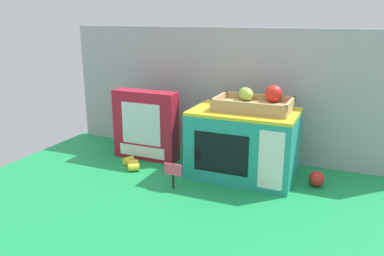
{
  "coord_description": "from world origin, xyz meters",
  "views": [
    {
      "loc": [
        0.53,
        -1.45,
        0.63
      ],
      "look_at": [
        -0.1,
        0.01,
        0.17
      ],
      "focal_mm": 36.62,
      "sensor_mm": 36.0,
      "label": 1
    }
  ],
  "objects_px": {
    "toy_microwave": "(244,143)",
    "loose_toy_apple": "(317,179)",
    "price_sign": "(173,172)",
    "loose_toy_banana": "(132,164)",
    "food_groups_crate": "(255,103)",
    "cookie_set_box": "(146,125)"
  },
  "relations": [
    {
      "from": "loose_toy_banana",
      "to": "loose_toy_apple",
      "type": "bearing_deg",
      "value": 8.7
    },
    {
      "from": "toy_microwave",
      "to": "food_groups_crate",
      "type": "height_order",
      "value": "food_groups_crate"
    },
    {
      "from": "toy_microwave",
      "to": "loose_toy_apple",
      "type": "xyz_separation_m",
      "value": [
        0.29,
        0.01,
        -0.11
      ]
    },
    {
      "from": "food_groups_crate",
      "to": "cookie_set_box",
      "type": "distance_m",
      "value": 0.51
    },
    {
      "from": "price_sign",
      "to": "loose_toy_apple",
      "type": "xyz_separation_m",
      "value": [
        0.49,
        0.24,
        -0.04
      ]
    },
    {
      "from": "toy_microwave",
      "to": "loose_toy_apple",
      "type": "relative_size",
      "value": 6.91
    },
    {
      "from": "toy_microwave",
      "to": "cookie_set_box",
      "type": "xyz_separation_m",
      "value": [
        -0.46,
        0.02,
        0.02
      ]
    },
    {
      "from": "cookie_set_box",
      "to": "loose_toy_apple",
      "type": "xyz_separation_m",
      "value": [
        0.75,
        -0.01,
        -0.12
      ]
    },
    {
      "from": "food_groups_crate",
      "to": "loose_toy_apple",
      "type": "bearing_deg",
      "value": -4.81
    },
    {
      "from": "price_sign",
      "to": "loose_toy_banana",
      "type": "xyz_separation_m",
      "value": [
        -0.26,
        0.12,
        -0.05
      ]
    },
    {
      "from": "toy_microwave",
      "to": "food_groups_crate",
      "type": "bearing_deg",
      "value": 39.34
    },
    {
      "from": "cookie_set_box",
      "to": "loose_toy_banana",
      "type": "bearing_deg",
      "value": -90.31
    },
    {
      "from": "price_sign",
      "to": "loose_toy_apple",
      "type": "bearing_deg",
      "value": 25.61
    },
    {
      "from": "food_groups_crate",
      "to": "price_sign",
      "type": "height_order",
      "value": "food_groups_crate"
    },
    {
      "from": "loose_toy_banana",
      "to": "food_groups_crate",
      "type": "bearing_deg",
      "value": 15.44
    },
    {
      "from": "cookie_set_box",
      "to": "loose_toy_apple",
      "type": "relative_size",
      "value": 5.2
    },
    {
      "from": "cookie_set_box",
      "to": "price_sign",
      "type": "height_order",
      "value": "cookie_set_box"
    },
    {
      "from": "food_groups_crate",
      "to": "loose_toy_banana",
      "type": "xyz_separation_m",
      "value": [
        -0.49,
        -0.14,
        -0.28
      ]
    },
    {
      "from": "toy_microwave",
      "to": "food_groups_crate",
      "type": "relative_size",
      "value": 1.41
    },
    {
      "from": "food_groups_crate",
      "to": "price_sign",
      "type": "distance_m",
      "value": 0.42
    },
    {
      "from": "food_groups_crate",
      "to": "price_sign",
      "type": "bearing_deg",
      "value": -132.54
    },
    {
      "from": "price_sign",
      "to": "loose_toy_apple",
      "type": "height_order",
      "value": "price_sign"
    }
  ]
}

